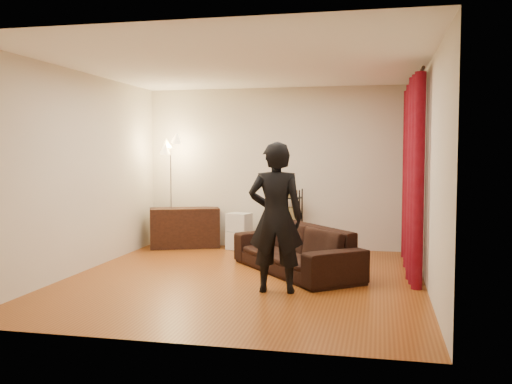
% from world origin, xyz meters
% --- Properties ---
extents(floor, '(5.00, 5.00, 0.00)m').
position_xyz_m(floor, '(0.00, 0.00, 0.00)').
color(floor, brown).
rests_on(floor, ground).
extents(ceiling, '(5.00, 5.00, 0.00)m').
position_xyz_m(ceiling, '(0.00, 0.00, 2.70)').
color(ceiling, white).
rests_on(ceiling, ground).
extents(wall_back, '(5.00, 0.00, 5.00)m').
position_xyz_m(wall_back, '(0.00, 2.50, 1.35)').
color(wall_back, beige).
rests_on(wall_back, ground).
extents(wall_front, '(5.00, 0.00, 5.00)m').
position_xyz_m(wall_front, '(0.00, -2.50, 1.35)').
color(wall_front, beige).
rests_on(wall_front, ground).
extents(wall_left, '(0.00, 5.00, 5.00)m').
position_xyz_m(wall_left, '(-2.25, 0.00, 1.35)').
color(wall_left, beige).
rests_on(wall_left, ground).
extents(wall_right, '(0.00, 5.00, 5.00)m').
position_xyz_m(wall_right, '(2.25, 0.00, 1.35)').
color(wall_right, beige).
rests_on(wall_right, ground).
extents(curtain_rod, '(0.04, 2.65, 0.04)m').
position_xyz_m(curtain_rod, '(2.15, 1.12, 2.58)').
color(curtain_rod, black).
rests_on(curtain_rod, wall_right).
extents(curtain, '(0.22, 2.65, 2.55)m').
position_xyz_m(curtain, '(2.13, 1.12, 1.28)').
color(curtain, maroon).
rests_on(curtain, ground).
extents(sofa, '(2.01, 2.20, 0.63)m').
position_xyz_m(sofa, '(0.59, 0.56, 0.31)').
color(sofa, black).
rests_on(sofa, ground).
extents(person, '(0.68, 0.48, 1.74)m').
position_xyz_m(person, '(0.52, -0.55, 0.87)').
color(person, black).
rests_on(person, ground).
extents(media_cabinet, '(1.24, 0.84, 0.68)m').
position_xyz_m(media_cabinet, '(-1.55, 2.16, 0.34)').
color(media_cabinet, black).
rests_on(media_cabinet, ground).
extents(storage_boxes, '(0.43, 0.38, 0.61)m').
position_xyz_m(storage_boxes, '(-0.60, 2.17, 0.31)').
color(storage_boxes, beige).
rests_on(storage_boxes, ground).
extents(wire_shelf, '(0.48, 0.35, 1.02)m').
position_xyz_m(wire_shelf, '(0.21, 2.15, 0.51)').
color(wire_shelf, black).
rests_on(wire_shelf, ground).
extents(floor_lamp, '(0.40, 0.40, 1.86)m').
position_xyz_m(floor_lamp, '(-1.75, 2.06, 0.93)').
color(floor_lamp, silver).
rests_on(floor_lamp, ground).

